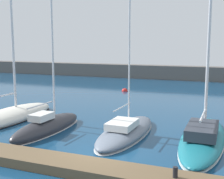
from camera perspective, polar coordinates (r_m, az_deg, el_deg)
ground_plane at (r=16.17m, az=-2.24°, el=-12.38°), size 120.00×120.00×0.00m
dock_pier at (r=14.31m, az=-5.81°, el=-14.29°), size 23.41×1.70×0.47m
breakwater_seawall at (r=49.56m, az=14.49°, el=2.97°), size 108.00×2.36×2.20m
sailboat_ivory_nearest at (r=24.57m, az=-18.49°, el=-4.53°), size 3.03×9.53×18.91m
sailboat_charcoal_second at (r=20.75m, az=-12.01°, el=-6.61°), size 2.13×7.07×15.71m
sailboat_slate_third at (r=19.52m, az=2.65°, el=-7.66°), size 2.59×8.05×16.48m
sailboat_teal_fourth at (r=18.98m, az=16.68°, el=-8.26°), size 2.50×9.99×15.45m
mooring_buoy_red at (r=37.05m, az=2.40°, el=-0.33°), size 0.73×0.73×0.73m
dock_bollard at (r=12.88m, az=11.77°, el=-14.94°), size 0.20×0.20×0.44m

